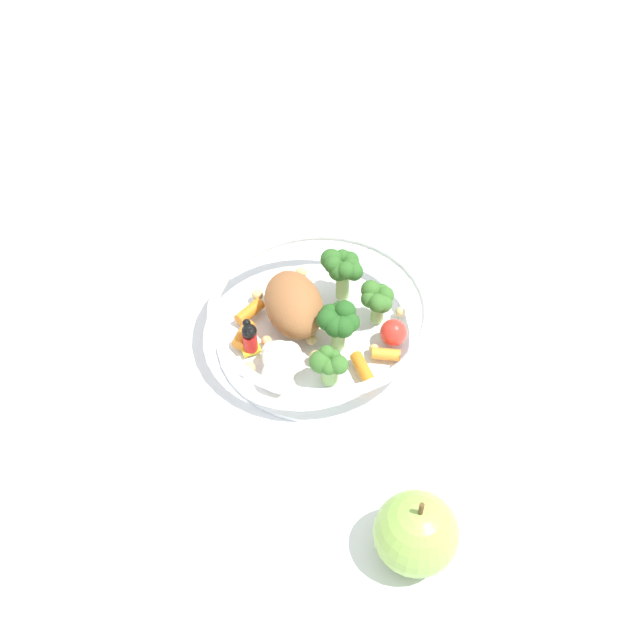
% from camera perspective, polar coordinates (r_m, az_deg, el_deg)
% --- Properties ---
extents(ground_plane, '(2.40, 2.40, 0.00)m').
position_cam_1_polar(ground_plane, '(0.72, -0.92, -1.18)').
color(ground_plane, white).
extents(food_container, '(0.21, 0.21, 0.06)m').
position_cam_1_polar(food_container, '(0.70, -0.30, 0.03)').
color(food_container, white).
rests_on(food_container, ground_plane).
extents(loose_apple, '(0.06, 0.06, 0.08)m').
position_cam_1_polar(loose_apple, '(0.58, 7.34, -15.84)').
color(loose_apple, '#8CB74C').
rests_on(loose_apple, ground_plane).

